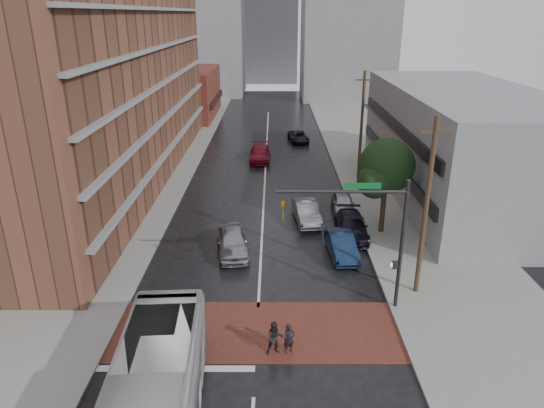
{
  "coord_description": "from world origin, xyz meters",
  "views": [
    {
      "loc": [
        0.8,
        -19.52,
        14.64
      ],
      "look_at": [
        0.72,
        8.73,
        3.5
      ],
      "focal_mm": 32.0,
      "sensor_mm": 36.0,
      "label": 1
    }
  ],
  "objects_px": {
    "pedestrian_b": "(275,338)",
    "car_parked_near": "(342,245)",
    "car_travel_a": "(232,242)",
    "car_parked_far": "(343,203)",
    "suv_travel": "(298,137)",
    "car_travel_c": "(260,154)",
    "car_travel_b": "(306,212)",
    "car_parked_mid": "(352,226)",
    "pedestrian_a": "(289,339)"
  },
  "relations": [
    {
      "from": "car_parked_mid",
      "to": "car_parked_far",
      "type": "xyz_separation_m",
      "value": [
        0.0,
        4.53,
        -0.02
      ]
    },
    {
      "from": "car_parked_mid",
      "to": "car_parked_far",
      "type": "distance_m",
      "value": 4.53
    },
    {
      "from": "pedestrian_b",
      "to": "car_parked_near",
      "type": "height_order",
      "value": "pedestrian_b"
    },
    {
      "from": "pedestrian_a",
      "to": "car_travel_a",
      "type": "bearing_deg",
      "value": 89.19
    },
    {
      "from": "car_travel_a",
      "to": "car_parked_mid",
      "type": "xyz_separation_m",
      "value": [
        8.15,
        2.66,
        -0.08
      ]
    },
    {
      "from": "pedestrian_b",
      "to": "car_parked_near",
      "type": "distance_m",
      "value": 10.65
    },
    {
      "from": "car_travel_c",
      "to": "pedestrian_b",
      "type": "bearing_deg",
      "value": -86.87
    },
    {
      "from": "pedestrian_b",
      "to": "suv_travel",
      "type": "bearing_deg",
      "value": 75.59
    },
    {
      "from": "car_travel_c",
      "to": "car_parked_mid",
      "type": "xyz_separation_m",
      "value": [
        6.92,
        -18.77,
        -0.03
      ]
    },
    {
      "from": "pedestrian_b",
      "to": "car_parked_far",
      "type": "xyz_separation_m",
      "value": [
        5.41,
        17.22,
        -0.11
      ]
    },
    {
      "from": "car_travel_b",
      "to": "suv_travel",
      "type": "height_order",
      "value": "car_travel_b"
    },
    {
      "from": "car_travel_a",
      "to": "pedestrian_b",
      "type": "bearing_deg",
      "value": -83.19
    },
    {
      "from": "car_travel_a",
      "to": "car_parked_far",
      "type": "relative_size",
      "value": 1.14
    },
    {
      "from": "car_travel_b",
      "to": "car_travel_c",
      "type": "distance_m",
      "value": 16.65
    },
    {
      "from": "car_travel_a",
      "to": "car_parked_mid",
      "type": "height_order",
      "value": "car_travel_a"
    },
    {
      "from": "car_travel_a",
      "to": "car_parked_near",
      "type": "bearing_deg",
      "value": -10.9
    },
    {
      "from": "car_travel_a",
      "to": "car_parked_far",
      "type": "distance_m",
      "value": 10.87
    },
    {
      "from": "car_parked_far",
      "to": "car_parked_mid",
      "type": "bearing_deg",
      "value": -88.27
    },
    {
      "from": "car_travel_b",
      "to": "car_parked_mid",
      "type": "xyz_separation_m",
      "value": [
        3.01,
        -2.58,
        -0.03
      ]
    },
    {
      "from": "pedestrian_a",
      "to": "car_travel_c",
      "type": "xyz_separation_m",
      "value": [
        -2.15,
        31.38,
        0.02
      ]
    },
    {
      "from": "car_travel_b",
      "to": "car_parked_far",
      "type": "relative_size",
      "value": 1.1
    },
    {
      "from": "car_travel_a",
      "to": "car_travel_c",
      "type": "distance_m",
      "value": 21.46
    },
    {
      "from": "pedestrian_b",
      "to": "car_travel_b",
      "type": "bearing_deg",
      "value": 70.93
    },
    {
      "from": "car_travel_b",
      "to": "car_travel_c",
      "type": "bearing_deg",
      "value": 96.94
    },
    {
      "from": "pedestrian_a",
      "to": "car_parked_far",
      "type": "relative_size",
      "value": 0.35
    },
    {
      "from": "car_travel_c",
      "to": "car_parked_far",
      "type": "xyz_separation_m",
      "value": [
        6.92,
        -14.24,
        -0.05
      ]
    },
    {
      "from": "suv_travel",
      "to": "car_parked_far",
      "type": "height_order",
      "value": "car_parked_far"
    },
    {
      "from": "pedestrian_b",
      "to": "car_travel_c",
      "type": "xyz_separation_m",
      "value": [
        -1.51,
        31.46,
        -0.07
      ]
    },
    {
      "from": "car_travel_a",
      "to": "car_parked_far",
      "type": "height_order",
      "value": "car_travel_a"
    },
    {
      "from": "car_parked_near",
      "to": "car_parked_mid",
      "type": "distance_m",
      "value": 3.16
    },
    {
      "from": "car_travel_a",
      "to": "suv_travel",
      "type": "xyz_separation_m",
      "value": [
        5.71,
        29.63,
        -0.19
      ]
    },
    {
      "from": "car_parked_near",
      "to": "pedestrian_a",
      "type": "bearing_deg",
      "value": -115.68
    },
    {
      "from": "car_travel_a",
      "to": "car_parked_far",
      "type": "bearing_deg",
      "value": 32.95
    },
    {
      "from": "car_travel_c",
      "to": "car_travel_a",
      "type": "bearing_deg",
      "value": -92.9
    },
    {
      "from": "car_travel_b",
      "to": "car_parked_near",
      "type": "bearing_deg",
      "value": -77.62
    },
    {
      "from": "suv_travel",
      "to": "car_parked_far",
      "type": "distance_m",
      "value": 22.58
    },
    {
      "from": "pedestrian_b",
      "to": "car_parked_far",
      "type": "distance_m",
      "value": 18.06
    },
    {
      "from": "car_travel_c",
      "to": "suv_travel",
      "type": "bearing_deg",
      "value": 61.76
    },
    {
      "from": "pedestrian_a",
      "to": "car_parked_near",
      "type": "distance_m",
      "value": 10.33
    },
    {
      "from": "pedestrian_b",
      "to": "car_travel_c",
      "type": "bearing_deg",
      "value": 82.62
    },
    {
      "from": "car_travel_a",
      "to": "suv_travel",
      "type": "height_order",
      "value": "car_travel_a"
    },
    {
      "from": "suv_travel",
      "to": "car_parked_mid",
      "type": "distance_m",
      "value": 27.08
    },
    {
      "from": "suv_travel",
      "to": "car_parked_near",
      "type": "relative_size",
      "value": 1.02
    },
    {
      "from": "car_travel_b",
      "to": "car_parked_mid",
      "type": "height_order",
      "value": "car_travel_b"
    },
    {
      "from": "car_travel_b",
      "to": "pedestrian_a",
      "type": "bearing_deg",
      "value": -103.24
    },
    {
      "from": "car_parked_mid",
      "to": "car_parked_far",
      "type": "height_order",
      "value": "car_parked_mid"
    },
    {
      "from": "suv_travel",
      "to": "car_parked_mid",
      "type": "height_order",
      "value": "car_parked_mid"
    },
    {
      "from": "pedestrian_a",
      "to": "car_travel_b",
      "type": "bearing_deg",
      "value": 63.81
    },
    {
      "from": "car_parked_near",
      "to": "car_parked_far",
      "type": "bearing_deg",
      "value": 76.75
    },
    {
      "from": "car_parked_near",
      "to": "car_parked_far",
      "type": "xyz_separation_m",
      "value": [
        1.1,
        7.49,
        -0.01
      ]
    }
  ]
}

